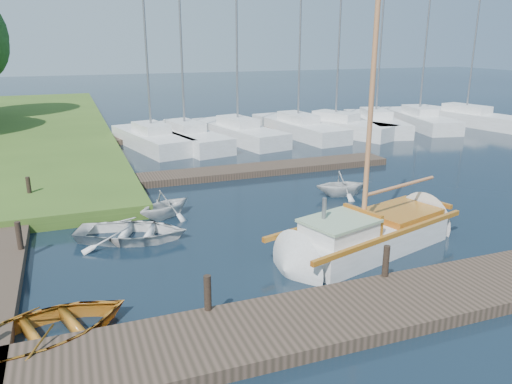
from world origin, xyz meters
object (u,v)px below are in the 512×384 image
object	(u,v)px
marina_boat_4	(335,125)
marina_boat_2	(238,131)
mooring_post_1	(208,293)
mooring_post_4	(19,236)
tender_a	(131,229)
marina_boat_6	(419,119)
mooring_post_5	(29,188)
dinghy	(44,326)
mooring_post_2	(386,261)
marina_boat_0	(152,138)
tender_d	(342,182)
marina_boat_3	(298,126)
sailboat	(370,237)
marina_boat_1	(185,136)
tender_b	(164,202)
marina_boat_5	(375,121)
marina_boat_7	(466,116)

from	to	relation	value
marina_boat_4	marina_boat_2	bearing A→B (deg)	65.72
mooring_post_1	mooring_post_4	xyz separation A→B (m)	(-4.00, 5.00, 0.00)
tender_a	marina_boat_6	bearing A→B (deg)	-35.45
mooring_post_5	dinghy	bearing A→B (deg)	-85.71
mooring_post_2	marina_boat_6	bearing A→B (deg)	50.12
marina_boat_0	marina_boat_4	bearing A→B (deg)	-101.48
tender_d	marina_boat_3	distance (m)	13.07
mooring_post_1	dinghy	world-z (taller)	mooring_post_1
mooring_post_5	marina_boat_6	world-z (taller)	marina_boat_6
marina_boat_4	marina_boat_6	distance (m)	6.83
mooring_post_1	tender_d	distance (m)	10.21
sailboat	marina_boat_3	distance (m)	18.22
sailboat	marina_boat_1	xyz separation A→B (m)	(-1.69, 16.64, 0.23)
tender_a	marina_boat_6	distance (m)	25.89
sailboat	marina_boat_3	world-z (taller)	marina_boat_3
tender_b	marina_boat_4	bearing A→B (deg)	-76.80
marina_boat_3	marina_boat_6	xyz separation A→B (m)	(9.39, -0.04, -0.01)
mooring_post_5	marina_boat_0	world-z (taller)	marina_boat_0
marina_boat_5	marina_boat_3	bearing A→B (deg)	103.32
marina_boat_2	marina_boat_6	bearing A→B (deg)	-101.62
tender_d	marina_boat_4	size ratio (longest dim) A/B	0.21
mooring_post_4	tender_b	xyz separation A→B (m)	(4.40, 2.03, -0.16)
mooring_post_4	marina_boat_1	bearing A→B (deg)	60.48
marina_boat_4	mooring_post_5	bearing A→B (deg)	93.26
mooring_post_1	marina_boat_2	world-z (taller)	marina_boat_2
tender_a	marina_boat_4	bearing A→B (deg)	-25.52
marina_boat_0	marina_boat_1	xyz separation A→B (m)	(1.93, 0.06, 0.00)
mooring_post_1	tender_b	size ratio (longest dim) A/B	0.39
tender_b	tender_d	world-z (taller)	same
tender_d	marina_boat_5	xyz separation A→B (m)	(9.74, 12.33, 0.04)
mooring_post_1	sailboat	bearing A→B (deg)	21.91
mooring_post_5	tender_d	world-z (taller)	mooring_post_5
mooring_post_5	tender_d	xyz separation A→B (m)	(11.38, -2.95, -0.16)
marina_boat_0	mooring_post_1	bearing A→B (deg)	160.85
tender_a	marina_boat_0	bearing A→B (deg)	9.48
marina_boat_1	marina_boat_4	world-z (taller)	marina_boat_1
mooring_post_4	marina_boat_3	bearing A→B (deg)	43.32
tender_d	marina_boat_1	distance (m)	12.34
marina_boat_0	marina_boat_2	bearing A→B (deg)	-98.67
mooring_post_1	mooring_post_4	bearing A→B (deg)	128.66
marina_boat_0	marina_boat_6	distance (m)	18.84
mooring_post_2	dinghy	size ratio (longest dim) A/B	0.23
marina_boat_1	marina_boat_5	distance (m)	13.27
mooring_post_1	mooring_post_5	xyz separation A→B (m)	(-4.00, 10.00, 0.00)
sailboat	marina_boat_2	size ratio (longest dim) A/B	0.79
mooring_post_2	marina_boat_7	distance (m)	27.74
tender_b	marina_boat_5	bearing A→B (deg)	-82.31
mooring_post_5	marina_boat_4	xyz separation A→B (m)	(17.93, 9.19, -0.14)
mooring_post_4	mooring_post_5	size ratio (longest dim) A/B	1.00
dinghy	marina_boat_6	bearing A→B (deg)	-70.76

